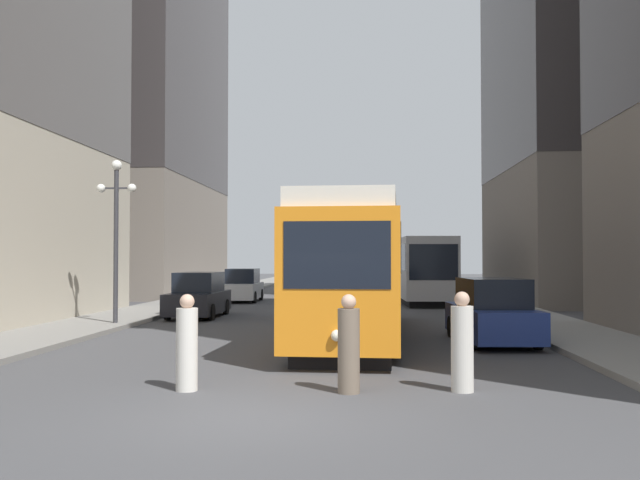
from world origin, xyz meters
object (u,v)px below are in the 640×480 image
object	(u,v)px
pedestrian_crossing_far	(462,345)
lamp_post_left_near	(116,216)
transit_bus	(418,266)
pedestrian_on_sidewalk	(349,347)
streetcar	(357,267)
pedestrian_crossing_near	(187,346)
parked_car_left_mid	(199,296)
parked_car_left_near	(243,286)
parked_car_right_far	(492,313)

from	to	relation	value
pedestrian_crossing_far	lamp_post_left_near	size ratio (longest dim) A/B	0.31
transit_bus	pedestrian_on_sidewalk	world-z (taller)	transit_bus
transit_bus	lamp_post_left_near	world-z (taller)	lamp_post_left_near
streetcar	pedestrian_crossing_near	size ratio (longest dim) A/B	8.26
parked_car_left_mid	pedestrian_crossing_near	size ratio (longest dim) A/B	2.71
transit_bus	pedestrian_crossing_far	size ratio (longest dim) A/B	7.20
parked_car_left_near	lamp_post_left_near	xyz separation A→B (m)	(-1.90, -14.63, 3.01)
pedestrian_on_sidewalk	streetcar	bearing A→B (deg)	-22.75
parked_car_left_mid	pedestrian_on_sidewalk	distance (m)	16.99
streetcar	pedestrian_crossing_near	xyz separation A→B (m)	(-2.97, -8.93, -1.30)
streetcar	pedestrian_crossing_near	world-z (taller)	streetcar
transit_bus	parked_car_left_mid	xyz separation A→B (m)	(-9.75, -11.53, -1.10)
streetcar	pedestrian_crossing_far	world-z (taller)	streetcar
parked_car_left_near	parked_car_left_mid	size ratio (longest dim) A/B	0.93
parked_car_left_near	pedestrian_crossing_near	size ratio (longest dim) A/B	2.51
parked_car_right_far	pedestrian_crossing_near	xyz separation A→B (m)	(-6.76, -7.50, -0.04)
parked_car_left_near	pedestrian_on_sidewalk	size ratio (longest dim) A/B	2.50
transit_bus	pedestrian_crossing_near	xyz separation A→B (m)	(-6.23, -27.22, -1.14)
pedestrian_on_sidewalk	lamp_post_left_near	bearing A→B (deg)	13.69
pedestrian_crossing_near	lamp_post_left_near	distance (m)	13.00
pedestrian_crossing_far	lamp_post_left_near	xyz separation A→B (m)	(-10.34, 11.21, 3.02)
transit_bus	pedestrian_crossing_near	world-z (taller)	transit_bus
parked_car_right_far	lamp_post_left_near	world-z (taller)	lamp_post_left_near
pedestrian_crossing_far	lamp_post_left_near	world-z (taller)	lamp_post_left_near
parked_car_left_near	pedestrian_crossing_near	world-z (taller)	parked_car_left_near
parked_car_left_mid	parked_car_right_far	distance (m)	13.14
pedestrian_crossing_far	parked_car_right_far	bearing A→B (deg)	5.59
streetcar	parked_car_left_mid	xyz separation A→B (m)	(-6.50, 6.75, -1.26)
parked_car_left_near	parked_car_left_mid	xyz separation A→B (m)	(0.00, -10.36, 0.00)
streetcar	lamp_post_left_near	distance (m)	8.93
parked_car_right_far	pedestrian_crossing_far	distance (m)	7.52
streetcar	parked_car_right_far	size ratio (longest dim) A/B	3.03
transit_bus	parked_car_left_mid	bearing A→B (deg)	-132.31
pedestrian_crossing_near	pedestrian_crossing_far	bearing A→B (deg)	6.91
parked_car_right_far	lamp_post_left_near	bearing A→B (deg)	-21.26
parked_car_left_mid	lamp_post_left_near	world-z (taller)	lamp_post_left_near
parked_car_left_mid	parked_car_right_far	world-z (taller)	same
parked_car_left_mid	streetcar	bearing A→B (deg)	-46.31
streetcar	pedestrian_crossing_far	distance (m)	9.03
parked_car_left_mid	pedestrian_crossing_far	bearing A→B (deg)	-61.60
parked_car_right_far	pedestrian_on_sidewalk	size ratio (longest dim) A/B	2.72
transit_bus	parked_car_right_far	distance (m)	19.76
transit_bus	pedestrian_crossing_far	distance (m)	27.06
streetcar	parked_car_left_mid	size ratio (longest dim) A/B	3.05
streetcar	transit_bus	distance (m)	18.57
parked_car_left_mid	parked_car_right_far	xyz separation A→B (m)	(10.28, -8.19, -0.00)
streetcar	pedestrian_on_sidewalk	distance (m)	9.07
parked_car_left_near	pedestrian_crossing_near	xyz separation A→B (m)	(3.52, -26.04, -0.04)
pedestrian_crossing_near	lamp_post_left_near	bearing A→B (deg)	119.92
parked_car_left_near	parked_car_right_far	bearing A→B (deg)	-61.65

